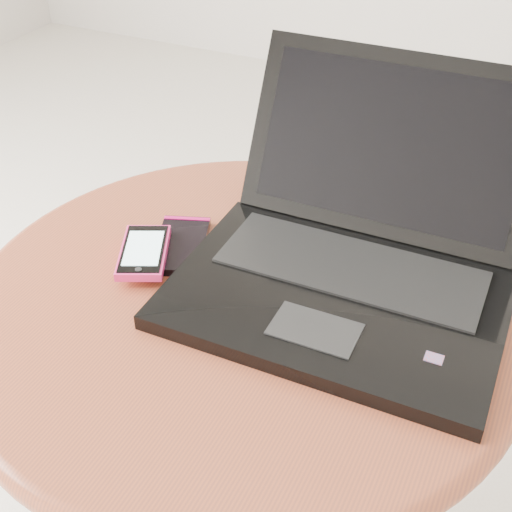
% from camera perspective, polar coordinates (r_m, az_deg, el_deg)
% --- Properties ---
extents(table, '(0.68, 0.68, 0.54)m').
position_cam_1_polar(table, '(0.91, -1.00, -8.63)').
color(table, '#572814').
rests_on(table, ground).
extents(laptop, '(0.39, 0.38, 0.23)m').
position_cam_1_polar(laptop, '(0.84, 8.00, 0.35)').
color(laptop, black).
rests_on(laptop, table).
extents(phone_black, '(0.10, 0.14, 0.01)m').
position_cam_1_polar(phone_black, '(0.91, -6.28, 0.92)').
color(phone_black, black).
rests_on(phone_black, table).
extents(phone_pink, '(0.10, 0.12, 0.01)m').
position_cam_1_polar(phone_pink, '(0.88, -9.29, 0.34)').
color(phone_pink, '#EE2973').
rests_on(phone_pink, phone_black).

